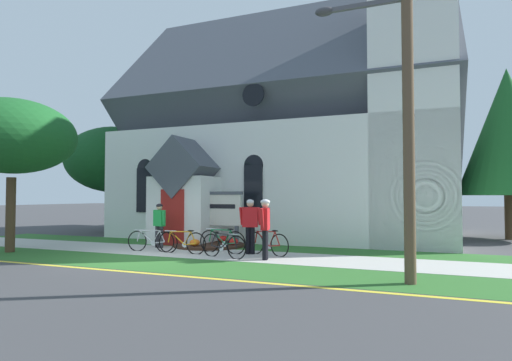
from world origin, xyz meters
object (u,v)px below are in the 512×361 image
at_px(roadside_conifer, 508,132).
at_px(verge_sapling, 12,137).
at_px(yard_deciduous_tree, 116,160).
at_px(bicycle_orange, 223,245).
at_px(utility_pole, 403,63).
at_px(bicycle_green, 267,243).
at_px(cyclist_in_white_jersey, 250,222).
at_px(cyclist_in_yellow_jersey, 159,222).
at_px(cyclist_in_blue_jersey, 265,224).
at_px(bicycle_black, 182,242).
at_px(bicycle_blue, 151,241).
at_px(bicycle_silver, 222,241).
at_px(church_sign, 215,210).

height_order(roadside_conifer, verge_sapling, roadside_conifer).
bearing_deg(yard_deciduous_tree, bicycle_orange, -33.98).
xyz_separation_m(utility_pole, roadside_conifer, (3.72, 11.23, -0.11)).
bearing_deg(verge_sapling, roadside_conifer, 33.93).
bearing_deg(bicycle_green, utility_pole, -34.83).
xyz_separation_m(bicycle_green, verge_sapling, (-8.14, -2.50, 3.45)).
xyz_separation_m(bicycle_orange, roadside_conifer, (8.95, 9.33, 4.24)).
xyz_separation_m(cyclist_in_white_jersey, roadside_conifer, (8.49, 8.34, 3.58)).
height_order(bicycle_orange, verge_sapling, verge_sapling).
bearing_deg(cyclist_in_yellow_jersey, cyclist_in_blue_jersey, -15.03).
bearing_deg(cyclist_in_yellow_jersey, yard_deciduous_tree, 140.90).
distance_m(cyclist_in_yellow_jersey, roadside_conifer, 15.02).
xyz_separation_m(bicycle_green, yard_deciduous_tree, (-10.47, 5.35, 3.37)).
height_order(bicycle_orange, utility_pole, utility_pole).
distance_m(cyclist_in_white_jersey, utility_pole, 6.69).
height_order(bicycle_green, utility_pole, utility_pole).
relative_size(bicycle_black, cyclist_in_white_jersey, 1.00).
bearing_deg(bicycle_blue, bicycle_green, 9.07).
bearing_deg(roadside_conifer, bicycle_orange, -133.81).
xyz_separation_m(bicycle_green, cyclist_in_yellow_jersey, (-4.19, 0.24, 0.54)).
bearing_deg(roadside_conifer, yard_deciduous_tree, -170.86).
xyz_separation_m(bicycle_silver, bicycle_black, (-1.16, -0.57, -0.02)).
relative_size(bicycle_green, verge_sapling, 0.32).
relative_size(cyclist_in_white_jersey, cyclist_in_blue_jersey, 0.99).
xyz_separation_m(church_sign, bicycle_green, (2.76, -1.77, -0.95)).
distance_m(cyclist_in_blue_jersey, utility_pole, 5.71).
bearing_deg(bicycle_silver, cyclist_in_yellow_jersey, 172.53).
relative_size(cyclist_in_white_jersey, roadside_conifer, 0.24).
xyz_separation_m(bicycle_orange, yard_deciduous_tree, (-9.45, 6.37, 3.37)).
bearing_deg(church_sign, utility_pole, -34.01).
bearing_deg(cyclist_in_blue_jersey, bicycle_green, 107.08).
relative_size(bicycle_blue, verge_sapling, 0.33).
relative_size(bicycle_orange, cyclist_in_blue_jersey, 0.95).
bearing_deg(yard_deciduous_tree, bicycle_black, -37.68).
bearing_deg(bicycle_orange, verge_sapling, -168.27).
distance_m(bicycle_silver, bicycle_black, 1.29).
relative_size(church_sign, bicycle_blue, 1.34).
xyz_separation_m(cyclist_in_blue_jersey, verge_sapling, (-8.43, -1.54, 2.78)).
bearing_deg(bicycle_green, verge_sapling, -162.94).
bearing_deg(bicycle_black, bicycle_orange, -11.79).
distance_m(cyclist_in_yellow_jersey, yard_deciduous_tree, 8.58).
bearing_deg(bicycle_silver, verge_sapling, -160.16).
relative_size(bicycle_orange, utility_pole, 0.20).
relative_size(bicycle_silver, utility_pole, 0.20).
distance_m(yard_deciduous_tree, verge_sapling, 8.19).
bearing_deg(cyclist_in_white_jersey, yard_deciduous_tree, 151.50).
relative_size(church_sign, yard_deciduous_tree, 0.41).
bearing_deg(cyclist_in_white_jersey, utility_pole, -31.23).
relative_size(bicycle_orange, cyclist_in_white_jersey, 0.95).
distance_m(bicycle_orange, bicycle_green, 1.45).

